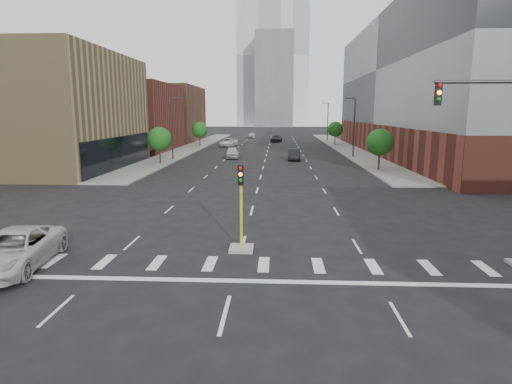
# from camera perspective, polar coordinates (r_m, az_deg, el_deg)

# --- Properties ---
(ground) EXTENTS (400.00, 400.00, 0.00)m
(ground) POSITION_cam_1_polar(r_m,az_deg,el_deg) (13.77, -5.26, -19.64)
(ground) COLOR black
(ground) RESTS_ON ground
(sidewalk_left_far) EXTENTS (5.00, 92.00, 0.15)m
(sidewalk_left_far) POSITION_cam_1_polar(r_m,az_deg,el_deg) (87.66, -8.24, 6.01)
(sidewalk_left_far) COLOR gray
(sidewalk_left_far) RESTS_ON ground
(sidewalk_right_far) EXTENTS (5.00, 92.00, 0.15)m
(sidewalk_right_far) POSITION_cam_1_polar(r_m,az_deg,el_deg) (87.05, 11.64, 5.87)
(sidewalk_right_far) COLOR gray
(sidewalk_right_far) RESTS_ON ground
(building_left_mid) EXTENTS (20.00, 24.00, 14.00)m
(building_left_mid) POSITION_cam_1_polar(r_m,az_deg,el_deg) (59.47, -27.05, 9.54)
(building_left_mid) COLOR #8F7B51
(building_left_mid) RESTS_ON ground
(building_left_far_a) EXTENTS (20.00, 22.00, 12.00)m
(building_left_far_a) POSITION_cam_1_polar(r_m,az_deg,el_deg) (83.10, -18.03, 9.45)
(building_left_far_a) COLOR brown
(building_left_far_a) RESTS_ON ground
(building_left_far_b) EXTENTS (20.00, 24.00, 13.00)m
(building_left_far_b) POSITION_cam_1_polar(r_m,az_deg,el_deg) (107.82, -13.12, 10.11)
(building_left_far_b) COLOR brown
(building_left_far_b) RESTS_ON ground
(building_right_main) EXTENTS (24.00, 70.00, 22.00)m
(building_right_main) POSITION_cam_1_polar(r_m,az_deg,el_deg) (77.04, 24.57, 12.70)
(building_right_main) COLOR brown
(building_right_main) RESTS_ON ground
(tower_left) EXTENTS (22.00, 22.00, 70.00)m
(tower_left) POSITION_cam_1_polar(r_m,az_deg,el_deg) (233.66, 0.45, 17.50)
(tower_left) COLOR #B2B7BC
(tower_left) RESTS_ON ground
(tower_right) EXTENTS (20.00, 20.00, 80.00)m
(tower_right) POSITION_cam_1_polar(r_m,az_deg,el_deg) (273.90, 4.77, 17.50)
(tower_right) COLOR #B2B7BC
(tower_right) RESTS_ON ground
(tower_mid) EXTENTS (18.00, 18.00, 44.00)m
(tower_mid) POSITION_cam_1_polar(r_m,az_deg,el_deg) (212.31, 2.44, 14.66)
(tower_mid) COLOR slate
(tower_mid) RESTS_ON ground
(median_traffic_signal) EXTENTS (1.20, 1.20, 4.40)m
(median_traffic_signal) POSITION_cam_1_polar(r_m,az_deg,el_deg) (21.64, -1.98, -5.36)
(median_traffic_signal) COLOR #999993
(median_traffic_signal) RESTS_ON ground
(streetlight_right_a) EXTENTS (1.60, 0.22, 9.07)m
(streetlight_right_a) POSITION_cam_1_polar(r_m,az_deg,el_deg) (67.80, 12.88, 8.72)
(streetlight_right_a) COLOR #2D2D30
(streetlight_right_a) RESTS_ON ground
(streetlight_right_b) EXTENTS (1.60, 0.22, 9.07)m
(streetlight_right_b) POSITION_cam_1_polar(r_m,az_deg,el_deg) (102.45, 9.50, 9.39)
(streetlight_right_b) COLOR #2D2D30
(streetlight_right_b) RESTS_ON ground
(streetlight_left) EXTENTS (1.60, 0.22, 9.07)m
(streetlight_left) POSITION_cam_1_polar(r_m,az_deg,el_deg) (63.63, -11.09, 8.69)
(streetlight_left) COLOR #2D2D30
(streetlight_left) RESTS_ON ground
(tree_left_near) EXTENTS (3.20, 3.20, 4.85)m
(tree_left_near) POSITION_cam_1_polar(r_m,az_deg,el_deg) (59.02, -12.75, 6.92)
(tree_left_near) COLOR #382619
(tree_left_near) RESTS_ON ground
(tree_left_far) EXTENTS (3.20, 3.20, 4.85)m
(tree_left_far) POSITION_cam_1_polar(r_m,az_deg,el_deg) (88.26, -7.53, 8.22)
(tree_left_far) COLOR #382619
(tree_left_far) RESTS_ON ground
(tree_right_near) EXTENTS (3.20, 3.20, 4.85)m
(tree_right_near) POSITION_cam_1_polar(r_m,az_deg,el_deg) (53.31, 16.20, 6.39)
(tree_right_near) COLOR #382619
(tree_right_near) RESTS_ON ground
(tree_right_far) EXTENTS (3.20, 3.20, 4.85)m
(tree_right_far) POSITION_cam_1_polar(r_m,az_deg,el_deg) (92.64, 10.54, 8.24)
(tree_right_far) COLOR #382619
(tree_right_far) RESTS_ON ground
(car_near_left) EXTENTS (2.32, 5.04, 1.67)m
(car_near_left) POSITION_cam_1_polar(r_m,az_deg,el_deg) (65.52, -3.16, 5.26)
(car_near_left) COLOR silver
(car_near_left) RESTS_ON ground
(car_mid_right) EXTENTS (1.80, 4.95, 1.62)m
(car_mid_right) POSITION_cam_1_polar(r_m,az_deg,el_deg) (63.01, 5.09, 4.99)
(car_mid_right) COLOR black
(car_mid_right) RESTS_ON ground
(car_far_left) EXTENTS (3.68, 6.33, 1.66)m
(car_far_left) POSITION_cam_1_polar(r_m,az_deg,el_deg) (88.23, -3.66, 6.62)
(car_far_left) COLOR silver
(car_far_left) RESTS_ON ground
(car_deep_right) EXTENTS (3.00, 5.80, 1.61)m
(car_deep_right) POSITION_cam_1_polar(r_m,az_deg,el_deg) (101.57, 2.71, 7.14)
(car_deep_right) COLOR black
(car_deep_right) RESTS_ON ground
(car_distant) EXTENTS (1.73, 4.29, 1.46)m
(car_distant) POSITION_cam_1_polar(r_m,az_deg,el_deg) (117.59, -0.57, 7.58)
(car_distant) COLOR silver
(car_distant) RESTS_ON ground
(parked_minivan) EXTENTS (3.50, 6.42, 1.71)m
(parked_minivan) POSITION_cam_1_polar(r_m,az_deg,el_deg) (22.16, -29.62, -6.72)
(parked_minivan) COLOR #BABABA
(parked_minivan) RESTS_ON ground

